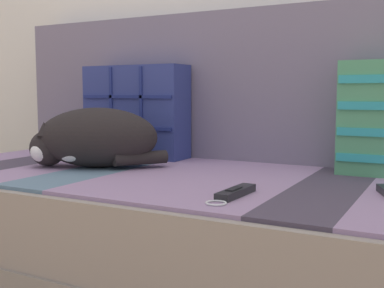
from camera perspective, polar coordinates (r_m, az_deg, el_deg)
couch at (r=1.55m, az=-0.92°, el=-10.59°), size 1.93×0.91×0.39m
sofa_backrest at (r=1.84m, az=4.95°, el=6.86°), size 1.89×0.14×0.55m
throw_pillow_quilted at (r=1.88m, az=-6.66°, el=3.83°), size 0.42×0.14×0.35m
sleeping_cat at (r=1.64m, az=-11.78°, el=0.56°), size 0.45×0.36×0.20m
game_remote_near at (r=1.16m, az=5.06°, el=-5.80°), size 0.05×0.21×0.02m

